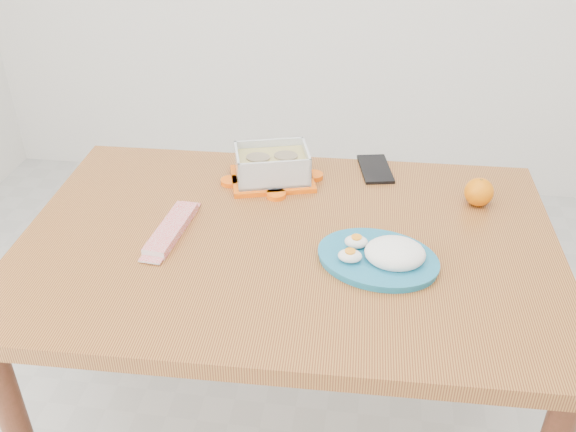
# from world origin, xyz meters

# --- Properties ---
(dining_table) EXTENTS (1.25, 0.86, 0.75)m
(dining_table) POSITION_xyz_m (-0.10, 0.13, 0.65)
(dining_table) COLOR #A9702F
(dining_table) RESTS_ON ground
(food_container) EXTENTS (0.25, 0.21, 0.09)m
(food_container) POSITION_xyz_m (-0.18, 0.39, 0.79)
(food_container) COLOR #FF5D07
(food_container) RESTS_ON dining_table
(orange_fruit) EXTENTS (0.07, 0.07, 0.07)m
(orange_fruit) POSITION_xyz_m (0.35, 0.34, 0.79)
(orange_fruit) COLOR orange
(orange_fruit) RESTS_ON dining_table
(rice_plate) EXTENTS (0.32, 0.32, 0.07)m
(rice_plate) POSITION_xyz_m (0.12, 0.06, 0.77)
(rice_plate) COLOR #1A6C8F
(rice_plate) RESTS_ON dining_table
(candy_bar) EXTENTS (0.07, 0.22, 0.02)m
(candy_bar) POSITION_xyz_m (-0.37, 0.11, 0.76)
(candy_bar) COLOR red
(candy_bar) RESTS_ON dining_table
(smartphone) EXTENTS (0.11, 0.17, 0.01)m
(smartphone) POSITION_xyz_m (0.09, 0.49, 0.75)
(smartphone) COLOR black
(smartphone) RESTS_ON dining_table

